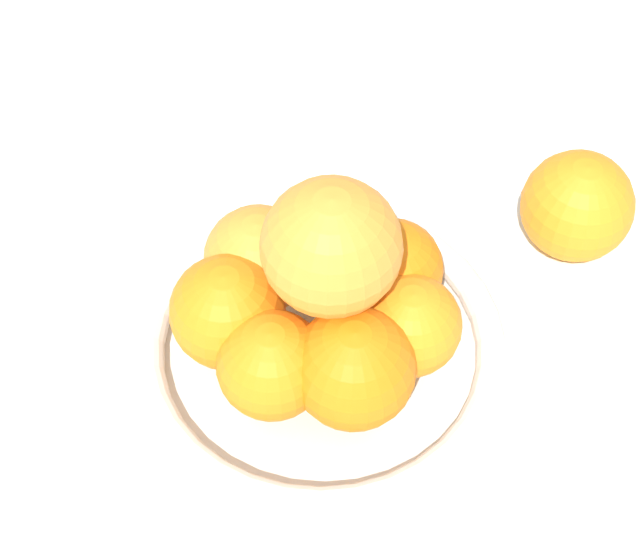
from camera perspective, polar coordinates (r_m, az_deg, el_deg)
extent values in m
plane|color=silver|center=(0.72, 0.00, -5.05)|extent=(4.00, 4.00, 0.00)
cylinder|color=silver|center=(0.71, 0.00, -4.73)|extent=(0.23, 0.23, 0.01)
torus|color=silver|center=(0.70, 0.00, -3.96)|extent=(0.24, 0.24, 0.02)
sphere|color=orange|center=(0.63, 1.79, -5.21)|extent=(0.08, 0.08, 0.08)
sphere|color=orange|center=(0.66, 4.82, -2.92)|extent=(0.06, 0.06, 0.06)
sphere|color=orange|center=(0.68, 3.87, 0.11)|extent=(0.07, 0.07, 0.07)
sphere|color=orange|center=(0.69, 0.10, 1.85)|extent=(0.07, 0.07, 0.07)
sphere|color=orange|center=(0.68, -3.29, 0.63)|extent=(0.07, 0.07, 0.07)
sphere|color=orange|center=(0.66, -4.95, -2.18)|extent=(0.07, 0.07, 0.07)
sphere|color=orange|center=(0.64, -2.61, -5.02)|extent=(0.07, 0.07, 0.07)
sphere|color=orange|center=(0.61, 0.72, 1.43)|extent=(0.08, 0.08, 0.08)
sphere|color=orange|center=(0.77, 13.55, 3.39)|extent=(0.08, 0.08, 0.08)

